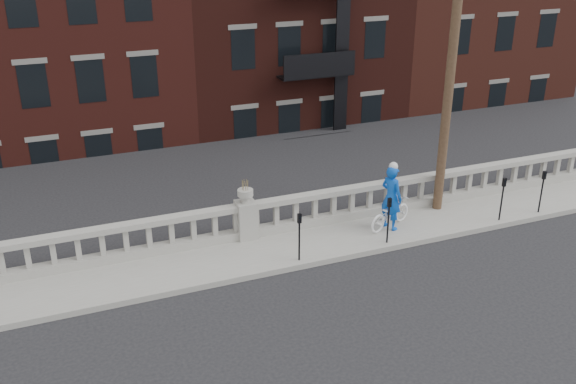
# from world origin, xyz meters

# --- Properties ---
(ground) EXTENTS (120.00, 120.00, 0.00)m
(ground) POSITION_xyz_m (0.00, 0.00, 0.00)
(ground) COLOR black
(ground) RESTS_ON ground
(sidewalk) EXTENTS (32.00, 2.20, 0.15)m
(sidewalk) POSITION_xyz_m (0.00, 3.00, 0.07)
(sidewalk) COLOR gray
(sidewalk) RESTS_ON ground
(balustrade) EXTENTS (28.00, 0.34, 1.03)m
(balustrade) POSITION_xyz_m (0.00, 3.95, 0.64)
(balustrade) COLOR gray
(balustrade) RESTS_ON sidewalk
(planter_pedestal) EXTENTS (0.55, 0.55, 1.76)m
(planter_pedestal) POSITION_xyz_m (0.00, 3.95, 0.83)
(planter_pedestal) COLOR gray
(planter_pedestal) RESTS_ON sidewalk
(lower_level) EXTENTS (80.00, 44.00, 20.80)m
(lower_level) POSITION_xyz_m (0.56, 23.04, 2.63)
(lower_level) COLOR #605E59
(lower_level) RESTS_ON ground
(utility_pole) EXTENTS (1.60, 0.28, 10.00)m
(utility_pole) POSITION_xyz_m (6.20, 3.60, 5.24)
(utility_pole) COLOR #422D1E
(utility_pole) RESTS_ON sidewalk
(parking_meter_b) EXTENTS (0.10, 0.09, 1.36)m
(parking_meter_b) POSITION_xyz_m (0.87, 2.15, 1.00)
(parking_meter_b) COLOR black
(parking_meter_b) RESTS_ON sidewalk
(parking_meter_c) EXTENTS (0.10, 0.09, 1.36)m
(parking_meter_c) POSITION_xyz_m (3.55, 2.15, 1.00)
(parking_meter_c) COLOR black
(parking_meter_c) RESTS_ON sidewalk
(parking_meter_d) EXTENTS (0.10, 0.09, 1.36)m
(parking_meter_d) POSITION_xyz_m (7.43, 2.15, 1.00)
(parking_meter_d) COLOR black
(parking_meter_d) RESTS_ON sidewalk
(parking_meter_e) EXTENTS (0.10, 0.09, 1.36)m
(parking_meter_e) POSITION_xyz_m (8.93, 2.15, 1.00)
(parking_meter_e) COLOR black
(parking_meter_e) RESTS_ON sidewalk
(bicycle) EXTENTS (1.78, 1.16, 0.88)m
(bicycle) POSITION_xyz_m (4.12, 3.00, 0.59)
(bicycle) COLOR white
(bicycle) RESTS_ON sidewalk
(cyclist) EXTENTS (0.68, 0.83, 1.95)m
(cyclist) POSITION_xyz_m (4.09, 2.94, 1.12)
(cyclist) COLOR blue
(cyclist) RESTS_ON sidewalk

